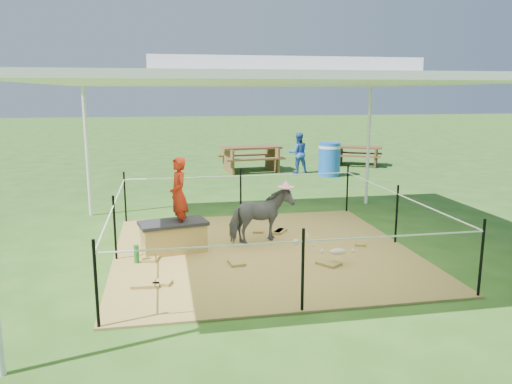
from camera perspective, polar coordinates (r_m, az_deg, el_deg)
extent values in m
plane|color=#2D5919|center=(7.97, 0.81, -6.84)|extent=(90.00, 90.00, 0.00)
cube|color=brown|center=(7.96, 0.81, -6.74)|extent=(4.60, 4.60, 0.03)
cylinder|color=silver|center=(10.59, -18.75, 4.31)|extent=(0.07, 0.07, 2.60)
cylinder|color=silver|center=(11.41, 12.71, 5.11)|extent=(0.07, 0.07, 2.60)
cube|color=white|center=(7.57, 0.86, 12.50)|extent=(6.30, 6.30, 0.08)
cube|color=white|center=(7.57, 0.87, 13.64)|extent=(3.30, 3.30, 0.22)
cylinder|color=black|center=(9.90, -14.74, -0.61)|extent=(0.04, 0.04, 1.00)
cylinder|color=black|center=(9.98, -1.76, -0.13)|extent=(0.04, 0.04, 1.00)
cylinder|color=black|center=(10.56, 10.39, 0.32)|extent=(0.04, 0.04, 1.00)
cylinder|color=black|center=(7.71, -15.83, -4.03)|extent=(0.04, 0.04, 1.00)
cylinder|color=black|center=(8.55, 15.77, -2.53)|extent=(0.04, 0.04, 1.00)
cylinder|color=black|center=(5.58, -17.81, -10.09)|extent=(0.04, 0.04, 1.00)
cylinder|color=black|center=(5.74, 5.36, -8.98)|extent=(0.04, 0.04, 1.00)
cylinder|color=black|center=(6.70, 24.35, -6.98)|extent=(0.04, 0.04, 1.00)
cylinder|color=white|center=(9.92, -1.77, 1.85)|extent=(4.50, 0.02, 0.02)
cylinder|color=white|center=(5.63, 5.43, -5.64)|extent=(4.50, 0.02, 0.02)
cylinder|color=white|center=(8.48, 15.90, -0.23)|extent=(0.02, 4.50, 0.02)
cylinder|color=white|center=(7.63, -15.98, -1.49)|extent=(0.02, 4.50, 0.02)
cube|color=#A47B3B|center=(7.95, -9.41, -5.21)|extent=(1.04, 0.68, 0.43)
cube|color=black|center=(7.88, -9.47, -3.53)|extent=(1.12, 0.74, 0.05)
imported|color=#AC2310|center=(7.76, -8.86, 0.44)|extent=(0.36, 0.47, 1.16)
cylinder|color=#197429|center=(7.55, -13.51, -6.90)|extent=(0.09, 0.09, 0.27)
imported|color=#45454A|center=(8.22, 0.55, -2.80)|extent=(1.17, 0.84, 0.90)
cylinder|color=pink|center=(8.11, 0.55, 0.72)|extent=(0.28, 0.28, 0.13)
cylinder|color=blue|center=(15.16, 8.38, 3.71)|extent=(0.82, 0.82, 1.00)
cube|color=brown|center=(15.94, -0.62, 3.81)|extent=(2.02, 1.56, 0.79)
cube|color=#54361C|center=(17.56, 11.58, 4.07)|extent=(1.91, 1.72, 0.65)
imported|color=#3059B5|center=(15.57, 4.84, 4.48)|extent=(0.63, 0.49, 1.26)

